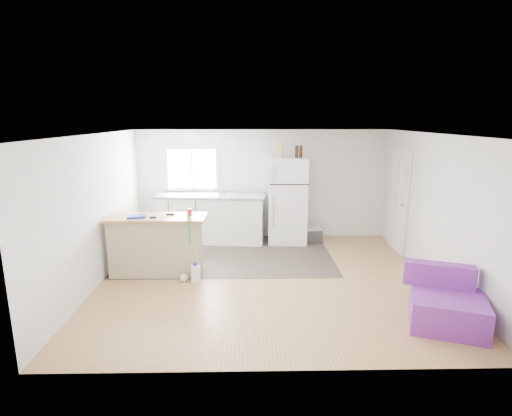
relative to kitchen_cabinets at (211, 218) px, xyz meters
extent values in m
cube|color=#9D6F41|center=(1.12, -2.14, -0.53)|extent=(5.50, 5.00, 0.01)
cube|color=white|center=(1.12, -2.14, 1.87)|extent=(5.50, 5.00, 0.01)
cube|color=silver|center=(1.12, 0.36, 0.67)|extent=(5.50, 0.01, 2.40)
cube|color=silver|center=(1.12, -4.64, 0.67)|extent=(5.50, 0.01, 2.40)
cube|color=silver|center=(-1.63, -2.14, 0.67)|extent=(0.01, 5.00, 2.40)
cube|color=silver|center=(3.87, -2.14, 0.67)|extent=(0.01, 5.00, 2.40)
cube|color=#312B25|center=(0.40, -0.89, -0.53)|extent=(4.05, 2.50, 0.00)
cube|color=white|center=(-0.43, 0.35, 1.02)|extent=(1.18, 0.04, 0.98)
cube|color=white|center=(-0.43, 0.33, 1.02)|extent=(1.05, 0.01, 0.85)
cube|color=white|center=(-0.43, 0.32, 1.02)|extent=(0.03, 0.02, 0.85)
cube|color=white|center=(3.84, -0.59, 0.49)|extent=(0.05, 0.82, 2.03)
cube|color=white|center=(3.85, -0.59, 0.49)|extent=(0.03, 0.92, 2.10)
sphere|color=gold|center=(3.80, -0.91, 0.47)|extent=(0.07, 0.07, 0.07)
cylinder|color=white|center=(-0.08, -0.94, 1.83)|extent=(0.30, 0.30, 0.07)
cube|color=white|center=(0.00, 0.00, -0.03)|extent=(2.31, 0.89, 0.99)
cube|color=slate|center=(0.00, 0.00, 0.49)|extent=(2.38, 0.94, 0.05)
cube|color=silver|center=(0.00, -0.03, 0.49)|extent=(0.66, 0.53, 0.07)
cube|color=tan|center=(-0.78, -1.84, -0.04)|extent=(1.52, 0.55, 0.98)
cube|color=tan|center=(-0.75, -1.84, 0.47)|extent=(1.67, 0.65, 0.04)
cube|color=white|center=(1.65, -0.04, 0.39)|extent=(0.84, 0.79, 1.83)
cube|color=black|center=(1.65, -0.42, 0.79)|extent=(0.81, 0.05, 0.02)
cube|color=silver|center=(1.32, -0.43, 1.03)|extent=(0.03, 0.02, 0.33)
cube|color=silver|center=(1.32, -0.43, 0.22)|extent=(0.03, 0.02, 0.64)
cube|color=#323134|center=(2.16, -0.13, -0.38)|extent=(0.49, 0.37, 0.29)
cube|color=#9A9A9C|center=(2.16, -0.13, -0.21)|extent=(0.51, 0.39, 0.06)
cube|color=purple|center=(3.38, -3.73, -0.32)|extent=(1.13, 1.10, 0.42)
cube|color=purple|center=(3.38, -3.42, 0.05)|extent=(0.91, 0.51, 0.32)
cube|color=white|center=(-0.07, -2.23, -0.39)|extent=(0.17, 0.13, 0.27)
cylinder|color=#1928AF|center=(-0.07, -2.23, -0.23)|extent=(0.06, 0.06, 0.05)
cylinder|color=green|center=(-0.15, -2.10, 0.09)|extent=(0.05, 0.32, 1.16)
sphere|color=beige|center=(-0.26, -2.22, -0.47)|extent=(0.13, 0.13, 0.13)
cylinder|color=red|center=(-0.20, -1.78, 0.55)|extent=(0.10, 0.10, 0.12)
cube|color=#1528CA|center=(-1.06, -1.91, 0.51)|extent=(0.34, 0.29, 0.04)
cube|color=black|center=(-0.53, -1.74, 0.51)|extent=(0.15, 0.07, 0.03)
cube|color=black|center=(-0.78, -1.96, 0.50)|extent=(0.10, 0.04, 0.03)
cube|color=tan|center=(1.43, -0.12, 1.46)|extent=(0.22, 0.16, 0.30)
cylinder|color=#3A150A|center=(1.82, -0.10, 1.43)|extent=(0.08, 0.08, 0.25)
cylinder|color=#3A150A|center=(1.91, -0.03, 1.43)|extent=(0.08, 0.08, 0.25)
camera|label=1|loc=(0.80, -8.41, 2.12)|focal=28.00mm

